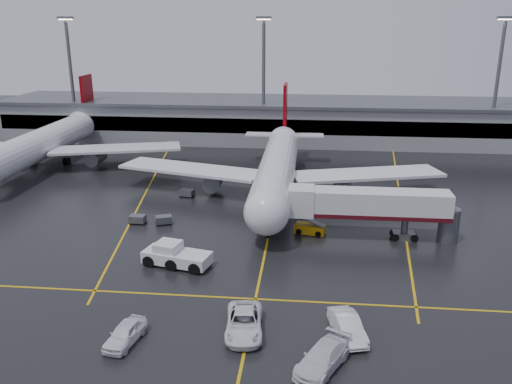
# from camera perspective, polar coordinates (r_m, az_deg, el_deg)

# --- Properties ---
(ground) EXTENTS (220.00, 220.00, 0.00)m
(ground) POSITION_cam_1_polar(r_m,az_deg,el_deg) (70.59, 1.78, -2.65)
(ground) COLOR black
(ground) RESTS_ON ground
(apron_line_centre) EXTENTS (0.25, 90.00, 0.02)m
(apron_line_centre) POSITION_cam_1_polar(r_m,az_deg,el_deg) (70.59, 1.78, -2.64)
(apron_line_centre) COLOR gold
(apron_line_centre) RESTS_ON ground
(apron_line_stop) EXTENTS (60.00, 0.25, 0.02)m
(apron_line_stop) POSITION_cam_1_polar(r_m,az_deg,el_deg) (50.64, -0.06, -11.35)
(apron_line_stop) COLOR gold
(apron_line_stop) RESTS_ON ground
(apron_line_left) EXTENTS (9.99, 69.35, 0.02)m
(apron_line_left) POSITION_cam_1_polar(r_m,az_deg,el_deg) (83.57, -11.51, 0.30)
(apron_line_left) COLOR gold
(apron_line_left) RESTS_ON ground
(apron_line_right) EXTENTS (7.57, 69.64, 0.02)m
(apron_line_right) POSITION_cam_1_polar(r_m,az_deg,el_deg) (81.00, 15.12, -0.54)
(apron_line_right) COLOR gold
(apron_line_right) RESTS_ON ground
(terminal) EXTENTS (122.00, 19.00, 8.60)m
(terminal) POSITION_cam_1_polar(r_m,az_deg,el_deg) (115.79, 3.54, 7.69)
(terminal) COLOR gray
(terminal) RESTS_ON ground
(light_mast_left) EXTENTS (3.00, 1.20, 25.45)m
(light_mast_left) POSITION_cam_1_polar(r_m,az_deg,el_deg) (119.24, -19.16, 11.98)
(light_mast_left) COLOR #595B60
(light_mast_left) RESTS_ON ground
(light_mast_mid) EXTENTS (3.00, 1.20, 25.45)m
(light_mast_mid) POSITION_cam_1_polar(r_m,az_deg,el_deg) (108.86, 0.81, 12.47)
(light_mast_mid) COLOR #595B60
(light_mast_mid) RESTS_ON ground
(light_mast_right) EXTENTS (3.00, 1.20, 25.45)m
(light_mast_right) POSITION_cam_1_polar(r_m,az_deg,el_deg) (114.08, 24.42, 11.16)
(light_mast_right) COLOR #595B60
(light_mast_right) RESTS_ON ground
(main_airliner) EXTENTS (48.80, 45.60, 14.10)m
(main_airliner) POSITION_cam_1_polar(r_m,az_deg,el_deg) (78.52, 2.33, 2.71)
(main_airliner) COLOR silver
(main_airliner) RESTS_ON ground
(second_airliner) EXTENTS (48.80, 45.60, 14.10)m
(second_airliner) POSITION_cam_1_polar(r_m,az_deg,el_deg) (101.36, -21.72, 4.92)
(second_airliner) COLOR silver
(second_airliner) RESTS_ON ground
(jet_bridge) EXTENTS (19.90, 3.40, 6.05)m
(jet_bridge) POSITION_cam_1_polar(r_m,az_deg,el_deg) (63.88, 12.10, -1.55)
(jet_bridge) COLOR silver
(jet_bridge) RESTS_ON ground
(pushback_tractor) EXTENTS (7.62, 4.53, 2.55)m
(pushback_tractor) POSITION_cam_1_polar(r_m,az_deg,el_deg) (57.34, -8.61, -6.78)
(pushback_tractor) COLOR silver
(pushback_tractor) RESTS_ON ground
(belt_loader) EXTENTS (3.89, 2.44, 2.29)m
(belt_loader) POSITION_cam_1_polar(r_m,az_deg,el_deg) (65.38, 5.80, -3.92)
(belt_loader) COLOR #D1960B
(belt_loader) RESTS_ON ground
(service_van_a) EXTENTS (3.56, 6.69, 1.79)m
(service_van_a) POSITION_cam_1_polar(r_m,az_deg,el_deg) (45.45, -1.28, -13.77)
(service_van_a) COLOR white
(service_van_a) RESTS_ON ground
(service_van_b) EXTENTS (4.92, 6.42, 1.73)m
(service_van_b) POSITION_cam_1_polar(r_m,az_deg,el_deg) (41.74, 7.09, -17.16)
(service_van_b) COLOR silver
(service_van_b) RESTS_ON ground
(service_van_c) EXTENTS (3.28, 5.72, 1.78)m
(service_van_c) POSITION_cam_1_polar(r_m,az_deg,el_deg) (45.59, 9.75, -13.95)
(service_van_c) COLOR white
(service_van_c) RESTS_ON ground
(service_van_d) EXTENTS (2.75, 5.07, 1.64)m
(service_van_d) POSITION_cam_1_polar(r_m,az_deg,el_deg) (45.45, -13.82, -14.46)
(service_van_d) COLOR white
(service_van_d) RESTS_ON ground
(baggage_cart_a) EXTENTS (2.34, 1.95, 1.12)m
(baggage_cart_a) POSITION_cam_1_polar(r_m,az_deg,el_deg) (68.77, -9.82, -2.92)
(baggage_cart_a) COLOR #595B60
(baggage_cart_a) RESTS_ON ground
(baggage_cart_b) EXTENTS (2.06, 1.39, 1.12)m
(baggage_cart_b) POSITION_cam_1_polar(r_m,az_deg,el_deg) (69.66, -12.53, -2.82)
(baggage_cart_b) COLOR #595B60
(baggage_cart_b) RESTS_ON ground
(baggage_cart_c) EXTENTS (2.23, 1.69, 1.12)m
(baggage_cart_c) POSITION_cam_1_polar(r_m,az_deg,el_deg) (78.88, -7.39, -0.08)
(baggage_cart_c) COLOR #595B60
(baggage_cart_c) RESTS_ON ground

